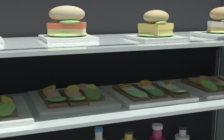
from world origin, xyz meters
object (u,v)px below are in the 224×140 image
(plated_roll_sandwich_right_of_center, at_px, (156,28))
(plated_roll_sandwich_far_right, at_px, (223,26))
(open_sandwich_tray_center, at_px, (71,97))
(open_sandwich_tray_near_right_corner, at_px, (216,85))
(open_sandwich_tray_right_of_center, at_px, (149,92))
(plated_roll_sandwich_center, at_px, (67,26))

(plated_roll_sandwich_right_of_center, height_order, plated_roll_sandwich_far_right, plated_roll_sandwich_far_right)
(plated_roll_sandwich_far_right, bearing_deg, plated_roll_sandwich_right_of_center, 178.89)
(plated_roll_sandwich_far_right, distance_m, open_sandwich_tray_center, 0.68)
(open_sandwich_tray_center, xyz_separation_m, open_sandwich_tray_near_right_corner, (0.64, -0.03, -0.00))
(open_sandwich_tray_right_of_center, height_order, open_sandwich_tray_near_right_corner, open_sandwich_tray_right_of_center)
(open_sandwich_tray_right_of_center, bearing_deg, open_sandwich_tray_center, 172.21)
(open_sandwich_tray_center, height_order, open_sandwich_tray_near_right_corner, open_sandwich_tray_center)
(plated_roll_sandwich_center, height_order, open_sandwich_tray_right_of_center, plated_roll_sandwich_center)
(open_sandwich_tray_center, bearing_deg, open_sandwich_tray_right_of_center, -7.79)
(open_sandwich_tray_center, relative_size, open_sandwich_tray_right_of_center, 1.00)
(plated_roll_sandwich_far_right, xyz_separation_m, open_sandwich_tray_center, (-0.63, 0.08, -0.26))
(plated_roll_sandwich_center, relative_size, plated_roll_sandwich_right_of_center, 1.01)
(plated_roll_sandwich_center, height_order, open_sandwich_tray_center, plated_roll_sandwich_center)
(plated_roll_sandwich_center, relative_size, plated_roll_sandwich_far_right, 1.01)
(plated_roll_sandwich_center, height_order, plated_roll_sandwich_far_right, plated_roll_sandwich_center)
(plated_roll_sandwich_center, relative_size, open_sandwich_tray_right_of_center, 0.61)
(plated_roll_sandwich_far_right, relative_size, open_sandwich_tray_right_of_center, 0.61)
(plated_roll_sandwich_right_of_center, bearing_deg, open_sandwich_tray_center, 167.15)
(plated_roll_sandwich_center, relative_size, open_sandwich_tray_near_right_corner, 0.61)
(plated_roll_sandwich_right_of_center, xyz_separation_m, plated_roll_sandwich_far_right, (0.31, -0.01, 0.00))
(plated_roll_sandwich_right_of_center, height_order, open_sandwich_tray_center, plated_roll_sandwich_right_of_center)
(plated_roll_sandwich_right_of_center, relative_size, open_sandwich_tray_near_right_corner, 0.60)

